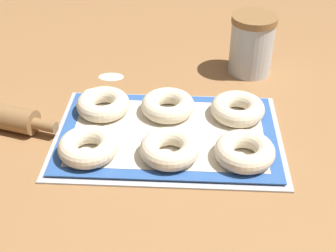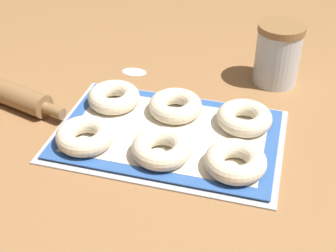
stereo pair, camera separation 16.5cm
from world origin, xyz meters
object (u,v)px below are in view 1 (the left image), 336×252
at_px(bagel_back_right, 238,109).
at_px(flour_canister, 252,44).
at_px(baking_tray, 168,136).
at_px(bagel_back_left, 103,104).
at_px(bagel_front_right, 245,151).
at_px(bagel_front_center, 170,149).
at_px(bagel_back_center, 168,105).
at_px(bagel_front_left, 88,147).

relative_size(bagel_back_right, flour_canister, 0.78).
relative_size(baking_tray, flour_canister, 3.14).
bearing_deg(bagel_back_left, bagel_front_right, -26.43).
distance_m(bagel_front_center, bagel_front_right, 0.14).
xyz_separation_m(bagel_front_right, flour_canister, (0.04, 0.36, 0.05)).
distance_m(bagel_front_center, flour_canister, 0.41).
xyz_separation_m(bagel_front_right, bagel_back_left, (-0.29, 0.15, 0.00)).
relative_size(bagel_back_left, flour_canister, 0.78).
xyz_separation_m(bagel_front_right, bagel_back_right, (-0.00, 0.14, 0.00)).
xyz_separation_m(baking_tray, bagel_back_center, (-0.00, 0.08, 0.03)).
xyz_separation_m(baking_tray, bagel_front_left, (-0.15, -0.07, 0.03)).
height_order(bagel_back_center, bagel_back_right, same).
bearing_deg(bagel_front_center, bagel_front_right, -0.21).
height_order(bagel_front_left, bagel_back_center, same).
distance_m(baking_tray, bagel_back_left, 0.16).
bearing_deg(baking_tray, bagel_back_left, 153.25).
bearing_deg(bagel_back_left, baking_tray, -26.75).
height_order(bagel_front_right, flour_canister, flour_canister).
height_order(bagel_front_left, bagel_back_left, same).
bearing_deg(baking_tray, bagel_back_right, 25.93).
distance_m(bagel_front_left, bagel_back_right, 0.33).
xyz_separation_m(bagel_front_left, bagel_back_center, (0.15, 0.15, 0.00)).
relative_size(baking_tray, bagel_back_center, 4.04).
bearing_deg(bagel_back_right, bagel_front_center, -134.00).
relative_size(bagel_front_left, bagel_back_right, 1.00).
height_order(bagel_front_left, bagel_front_center, same).
bearing_deg(baking_tray, bagel_front_center, -84.35).
distance_m(bagel_front_right, bagel_back_center, 0.21).
relative_size(baking_tray, bagel_front_left, 4.04).
bearing_deg(bagel_front_center, bagel_back_center, 94.45).
bearing_deg(bagel_front_right, bagel_back_left, 153.57).
relative_size(bagel_front_left, flour_canister, 0.78).
bearing_deg(bagel_front_left, bagel_back_center, 45.99).
xyz_separation_m(bagel_front_center, bagel_front_right, (0.14, -0.00, 0.00)).
height_order(bagel_front_left, flour_canister, flour_canister).
xyz_separation_m(bagel_back_center, flour_canister, (0.19, 0.21, 0.05)).
relative_size(bagel_front_right, flour_canister, 0.78).
xyz_separation_m(baking_tray, bagel_back_left, (-0.14, 0.07, 0.03)).
bearing_deg(bagel_back_left, flour_canister, 32.69).
xyz_separation_m(bagel_back_right, flour_canister, (0.05, 0.22, 0.05)).
distance_m(baking_tray, bagel_front_center, 0.08).
xyz_separation_m(bagel_front_center, bagel_back_left, (-0.15, 0.15, 0.00)).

